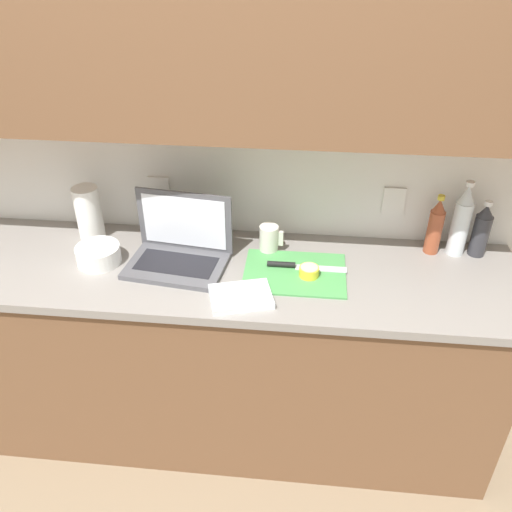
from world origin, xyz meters
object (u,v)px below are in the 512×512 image
Objects in this scene: lemon_half_cut at (309,271)px; paper_towel_roll at (89,213)px; measuring_cup at (269,239)px; bowl_white at (98,255)px; cutting_board at (295,272)px; bottle_green_soda at (435,227)px; laptop at (180,248)px; bottle_water_clear at (481,231)px; bottle_oil_tall at (461,221)px; knife at (293,266)px.

paper_towel_roll reaches higher than lemon_half_cut.
bowl_white is at bearing -166.80° from measuring_cup.
bottle_green_soda is (0.55, 0.21, 0.11)m from cutting_board.
laptop reaches higher than measuring_cup.
measuring_cup is 0.65× the size of bowl_white.
bottle_water_clear is 1.60m from paper_towel_roll.
bottle_green_soda is 1.42m from paper_towel_roll.
lemon_half_cut is (0.51, -0.06, -0.04)m from laptop.
laptop is at bearing -170.92° from bottle_oil_tall.
bowl_white reaches higher than cutting_board.
bottle_water_clear is (0.09, 0.00, -0.04)m from bottle_oil_tall.
bottle_green_soda is at bearing 25.57° from lemon_half_cut.
lemon_half_cut is 0.24× the size of bottle_oil_tall.
cutting_board is 0.60m from bottle_green_soda.
bowl_white is (-0.66, -0.16, -0.02)m from measuring_cup.
cutting_board is 2.25× the size of bowl_white.
laptop reaches higher than paper_towel_roll.
measuring_cup is 0.68m from bowl_white.
bottle_green_soda is at bearing 21.39° from cutting_board.
laptop reaches higher than bowl_white.
laptop is 0.51m from lemon_half_cut.
laptop is 0.45m from knife.
bowl_white is (-1.50, -0.22, -0.07)m from bottle_water_clear.
bottle_water_clear is 0.84m from measuring_cup.
bottle_water_clear is at bearing 1.05° from paper_towel_roll.
paper_towel_roll is (-0.86, 0.16, 0.10)m from knife.
bottle_green_soda is 0.18m from bottle_water_clear.
bottle_water_clear is (0.74, 0.19, 0.09)m from knife.
paper_towel_roll is (-1.51, -0.03, -0.03)m from bottle_oil_tall.
cutting_board is 5.18× the size of lemon_half_cut.
knife is at bearing 2.49° from bowl_white.
bottle_oil_tall is 1.84× the size of bowl_white.
paper_towel_roll is (-0.92, 0.21, 0.09)m from lemon_half_cut.
knife is 4.10× the size of lemon_half_cut.
bottle_green_soda reaches higher than measuring_cup.
bottle_green_soda reaches higher than bottle_water_clear.
measuring_cup is at bearing 25.23° from laptop.
knife is 0.69m from bottle_oil_tall.
measuring_cup is 0.49× the size of paper_towel_roll.
knife is at bearing 142.25° from lemon_half_cut.
paper_towel_roll reaches higher than knife.
lemon_half_cut is 0.95m from paper_towel_roll.
bottle_oil_tall reaches higher than knife.
cutting_board is at bearing -70.39° from knife.
cutting_board is 0.20m from measuring_cup.
bottle_water_clear reaches higher than bowl_white.
knife is 0.16m from measuring_cup.
bowl_white is (-0.32, -0.04, -0.03)m from laptop.
laptop is 1.11m from bottle_oil_tall.
knife is 1.35× the size of paper_towel_roll.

